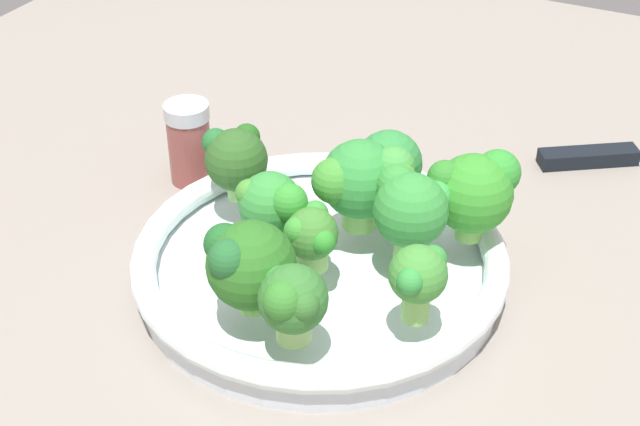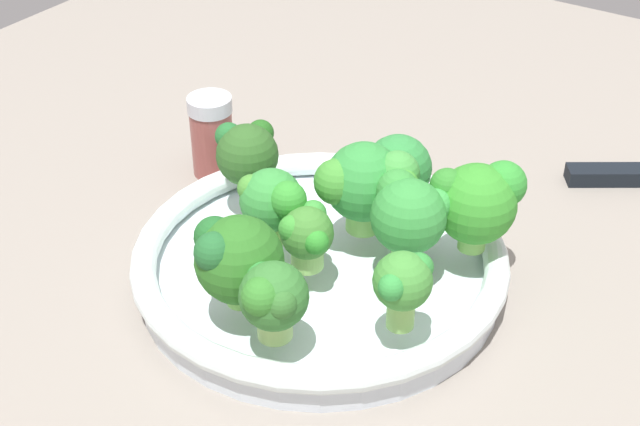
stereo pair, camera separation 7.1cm
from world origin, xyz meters
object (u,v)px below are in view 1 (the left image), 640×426
object	(u,v)px
broccoli_floret_6	(418,275)
broccoli_floret_7	(272,204)
broccoli_floret_3	(236,157)
broccoli_floret_0	(475,190)
broccoli_floret_4	(292,301)
bowl	(320,263)
broccoli_floret_5	(410,206)
broccoli_floret_1	(311,235)
broccoli_floret_8	(247,264)
broccoli_floret_9	(361,180)
knife	(635,156)
broccoli_floret_2	(388,164)
pepper_shaker	(189,142)

from	to	relation	value
broccoli_floret_6	broccoli_floret_7	xyz separation A→B (cm)	(13.32, -3.23, -0.14)
broccoli_floret_3	broccoli_floret_6	xyz separation A→B (cm)	(-19.23, 7.84, 0.02)
broccoli_floret_0	broccoli_floret_3	world-z (taller)	broccoli_floret_0
broccoli_floret_6	broccoli_floret_7	bearing A→B (deg)	-13.61
broccoli_floret_0	broccoli_floret_4	xyz separation A→B (cm)	(6.80, 17.15, -0.78)
bowl	broccoli_floret_4	xyz separation A→B (cm)	(-3.32, 10.71, 5.33)
broccoli_floret_0	broccoli_floret_5	world-z (taller)	broccoli_floret_0
bowl	broccoli_floret_3	size ratio (longest dim) A/B	4.70
broccoli_floret_7	broccoli_floret_3	bearing A→B (deg)	-38.02
broccoli_floret_1	broccoli_floret_5	bearing A→B (deg)	-139.51
broccoli_floret_0	broccoli_floret_5	bearing A→B (deg)	49.92
broccoli_floret_6	broccoli_floret_4	bearing A→B (deg)	42.23
broccoli_floret_8	broccoli_floret_9	world-z (taller)	broccoli_floret_9
broccoli_floret_5	broccoli_floret_9	size ratio (longest dim) A/B	0.94
broccoli_floret_5	broccoli_floret_6	xyz separation A→B (cm)	(-3.44, 6.84, -0.55)
broccoli_floret_1	broccoli_floret_9	size ratio (longest dim) A/B	0.67
broccoli_floret_9	bowl	bearing A→B (deg)	64.29
bowl	broccoli_floret_8	size ratio (longest dim) A/B	4.27
broccoli_floret_0	broccoli_floret_6	bearing A→B (deg)	89.03
knife	broccoli_floret_3	bearing A→B (deg)	44.34
broccoli_floret_2	broccoli_floret_8	size ratio (longest dim) A/B	1.02
broccoli_floret_0	pepper_shaker	bearing A→B (deg)	-3.98
broccoli_floret_4	bowl	bearing A→B (deg)	-72.77
broccoli_floret_4	knife	size ratio (longest dim) A/B	0.25
broccoli_floret_2	broccoli_floret_4	size ratio (longest dim) A/B	1.21
broccoli_floret_7	broccoli_floret_0	bearing A→B (deg)	-149.60
bowl	broccoli_floret_1	xyz separation A→B (cm)	(-0.70, 2.82, 4.80)
broccoli_floret_3	broccoli_floret_8	xyz separation A→B (cm)	(-8.22, 12.20, 0.16)
broccoli_floret_7	broccoli_floret_9	xyz separation A→B (cm)	(-5.14, -5.10, 0.81)
broccoli_floret_0	broccoli_floret_8	world-z (taller)	broccoli_floret_0
broccoli_floret_1	broccoli_floret_4	distance (cm)	8.34
bowl	knife	world-z (taller)	bowl
bowl	broccoli_floret_1	bearing A→B (deg)	103.97
broccoli_floret_9	knife	world-z (taller)	broccoli_floret_9
broccoli_floret_9	knife	bearing A→B (deg)	-122.38
broccoli_floret_5	broccoli_floret_8	size ratio (longest dim) A/B	1.02
broccoli_floret_3	broccoli_floret_9	xyz separation A→B (cm)	(-11.04, -0.49, 0.69)
broccoli_floret_4	broccoli_floret_9	xyz separation A→B (cm)	(1.58, -14.33, 0.96)
broccoli_floret_7	broccoli_floret_6	bearing A→B (deg)	166.39
broccoli_floret_3	broccoli_floret_7	size ratio (longest dim) A/B	1.04
broccoli_floret_4	broccoli_floret_5	world-z (taller)	broccoli_floret_5
broccoli_floret_2	broccoli_floret_3	size ratio (longest dim) A/B	1.12
broccoli_floret_7	broccoli_floret_8	world-z (taller)	broccoli_floret_8
bowl	pepper_shaker	size ratio (longest dim) A/B	3.76
broccoli_floret_1	broccoli_floret_7	distance (cm)	4.36
broccoli_floret_1	broccoli_floret_6	xyz separation A→B (cm)	(-9.23, 1.90, 0.83)
bowl	broccoli_floret_2	world-z (taller)	broccoli_floret_2
broccoli_floret_9	knife	distance (cm)	32.95
broccoli_floret_1	knife	bearing A→B (deg)	-118.52
broccoli_floret_8	broccoli_floret_4	bearing A→B (deg)	159.54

